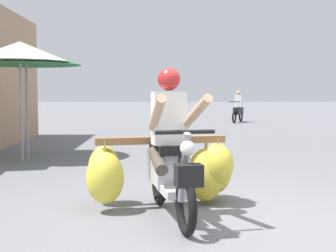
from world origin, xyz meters
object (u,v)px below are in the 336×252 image
Objects in this scene: motorbike_main_loaded at (175,166)px; motorbike_distant_ahead_left at (238,109)px; market_umbrella_further_along at (20,52)px; market_umbrella_near_shop at (26,55)px.

motorbike_main_loaded is 1.30× the size of motorbike_distant_ahead_left.
motorbike_distant_ahead_left is at bearing 60.97° from market_umbrella_further_along.
motorbike_main_loaded reaches higher than motorbike_distant_ahead_left.
market_umbrella_further_along is (-2.80, 3.73, 1.61)m from motorbike_main_loaded.
market_umbrella_near_shop reaches higher than motorbike_main_loaded.
motorbike_distant_ahead_left is at bearing 60.17° from market_umbrella_near_shop.
market_umbrella_further_along reaches higher than motorbike_distant_ahead_left.
motorbike_main_loaded is 0.86× the size of market_umbrella_near_shop.
motorbike_main_loaded is 0.85× the size of market_umbrella_further_along.
motorbike_main_loaded is 15.40m from motorbike_distant_ahead_left.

